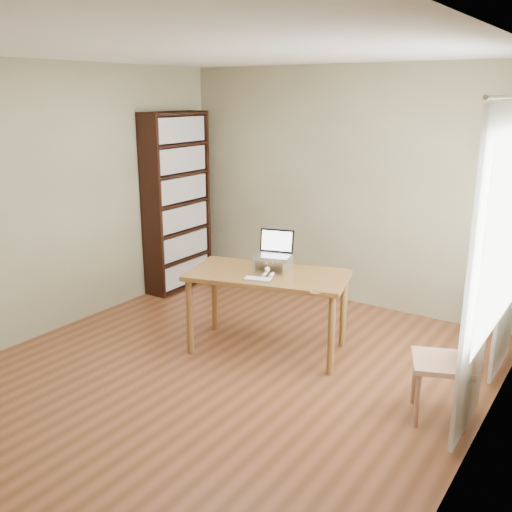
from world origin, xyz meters
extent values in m
cube|color=#572E16|center=(0.00, 0.00, -0.01)|extent=(4.00, 4.50, 0.02)
cube|color=white|center=(0.00, 0.00, 2.61)|extent=(4.00, 4.50, 0.02)
cube|color=#7A7052|center=(0.00, 2.26, 1.30)|extent=(4.00, 0.02, 2.60)
cube|color=#7A7052|center=(-2.01, 0.00, 1.30)|extent=(0.02, 4.50, 2.60)
cube|color=#7A7052|center=(2.01, 0.00, 1.30)|extent=(0.02, 4.50, 2.60)
cube|color=white|center=(1.98, 0.80, 1.40)|extent=(0.01, 1.80, 1.40)
cube|color=black|center=(-1.84, 1.12, 1.05)|extent=(0.30, 0.04, 2.10)
cube|color=black|center=(-1.84, 1.98, 1.05)|extent=(0.30, 0.04, 2.10)
cube|color=black|center=(-1.98, 1.55, 1.05)|extent=(0.02, 0.90, 2.10)
cube|color=black|center=(-1.84, 1.55, 0.03)|extent=(0.30, 0.84, 0.02)
cube|color=black|center=(-1.81, 1.55, 0.20)|extent=(0.20, 0.78, 0.28)
cube|color=black|center=(-1.84, 1.55, 0.37)|extent=(0.30, 0.84, 0.03)
cube|color=black|center=(-1.81, 1.55, 0.54)|extent=(0.20, 0.78, 0.28)
cube|color=black|center=(-1.84, 1.55, 0.71)|extent=(0.30, 0.84, 0.02)
cube|color=black|center=(-1.81, 1.55, 0.88)|extent=(0.20, 0.78, 0.28)
cube|color=black|center=(-1.84, 1.55, 1.05)|extent=(0.30, 0.84, 0.02)
cube|color=black|center=(-1.81, 1.55, 1.22)|extent=(0.20, 0.78, 0.28)
cube|color=black|center=(-1.84, 1.55, 1.39)|extent=(0.30, 0.84, 0.02)
cube|color=black|center=(-1.81, 1.55, 1.56)|extent=(0.20, 0.78, 0.28)
cube|color=black|center=(-1.84, 1.55, 1.73)|extent=(0.30, 0.84, 0.02)
cube|color=black|center=(-1.81, 1.55, 1.90)|extent=(0.20, 0.78, 0.28)
cube|color=black|center=(-1.84, 1.55, 2.07)|extent=(0.30, 0.84, 0.03)
cube|color=white|center=(1.92, 0.25, 1.15)|extent=(0.03, 0.70, 2.20)
cube|color=brown|center=(0.04, 0.63, 0.73)|extent=(1.55, 1.06, 0.04)
cylinder|color=brown|center=(-0.60, 0.92, 0.35)|extent=(0.06, 0.06, 0.71)
cylinder|color=brown|center=(0.69, 0.92, 0.35)|extent=(0.06, 0.06, 0.71)
cylinder|color=brown|center=(-0.60, 0.33, 0.35)|extent=(0.06, 0.06, 0.71)
cylinder|color=brown|center=(0.69, 0.33, 0.35)|extent=(0.06, 0.06, 0.71)
cube|color=silver|center=(-0.10, 0.71, 0.81)|extent=(0.03, 0.25, 0.12)
cube|color=silver|center=(0.19, 0.71, 0.81)|extent=(0.03, 0.25, 0.12)
cube|color=silver|center=(0.04, 0.71, 0.88)|extent=(0.32, 0.25, 0.01)
cube|color=silver|center=(0.04, 0.71, 0.89)|extent=(0.36, 0.29, 0.02)
cube|color=black|center=(0.04, 0.83, 1.00)|extent=(0.31, 0.13, 0.21)
cube|color=white|center=(0.04, 0.83, 1.00)|extent=(0.28, 0.11, 0.18)
cube|color=silver|center=(0.08, 0.41, 0.76)|extent=(0.27, 0.18, 0.02)
cube|color=white|center=(0.08, 0.41, 0.77)|extent=(0.25, 0.15, 0.00)
cylinder|color=brown|center=(0.65, 0.40, 0.75)|extent=(0.09, 0.09, 0.01)
ellipsoid|color=#403832|center=(0.06, 0.74, 0.82)|extent=(0.18, 0.40, 0.14)
ellipsoid|color=#403832|center=(0.06, 0.85, 0.81)|extent=(0.16, 0.17, 0.13)
ellipsoid|color=#403832|center=(0.06, 0.55, 0.84)|extent=(0.10, 0.10, 0.10)
ellipsoid|color=silver|center=(0.06, 0.59, 0.80)|extent=(0.09, 0.09, 0.08)
sphere|color=silver|center=(0.06, 0.51, 0.82)|extent=(0.05, 0.05, 0.05)
cone|color=#403832|center=(0.03, 0.55, 0.88)|extent=(0.03, 0.04, 0.04)
cone|color=#403832|center=(0.09, 0.55, 0.88)|extent=(0.03, 0.04, 0.04)
cylinder|color=silver|center=(0.03, 0.54, 0.77)|extent=(0.03, 0.09, 0.03)
cylinder|color=silver|center=(0.09, 0.54, 0.77)|extent=(0.03, 0.09, 0.03)
cylinder|color=#403832|center=(0.15, 0.87, 0.77)|extent=(0.14, 0.21, 0.03)
cube|color=#A47659|center=(1.70, 0.36, 0.44)|extent=(0.53, 0.53, 0.04)
cylinder|color=#A47659|center=(1.53, 0.20, 0.22)|extent=(0.04, 0.04, 0.44)
cylinder|color=#A47659|center=(1.87, 0.20, 0.22)|extent=(0.04, 0.04, 0.44)
cylinder|color=#A47659|center=(1.53, 0.53, 0.22)|extent=(0.04, 0.04, 0.44)
cylinder|color=#A47659|center=(1.87, 0.53, 0.22)|extent=(0.04, 0.04, 0.44)
cube|color=#A47659|center=(1.89, 0.36, 0.68)|extent=(0.18, 0.37, 0.49)
camera|label=1|loc=(2.66, -3.47, 2.30)|focal=40.00mm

